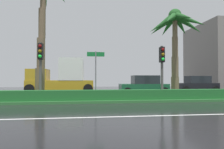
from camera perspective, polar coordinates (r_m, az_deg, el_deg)
name	(u,v)px	position (r m, az deg, el deg)	size (l,w,h in m)	color
ground_plane	(111,99)	(14.63, -0.32, -7.01)	(90.00, 42.00, 0.10)	black
near_lane_divider_stripe	(133,116)	(7.78, 5.98, -11.79)	(81.00, 0.14, 0.01)	white
median_strip	(113,99)	(13.63, 0.19, -6.91)	(85.50, 4.00, 0.15)	#2D6B33
median_hedge	(116,95)	(12.21, 1.03, -5.81)	(76.50, 0.70, 0.60)	#1E6028
palm_tree_mid_left	(43,0)	(14.63, -19.11, 19.51)	(4.41, 4.23, 8.33)	brown
palm_tree_centre_left	(175,28)	(15.15, 17.61, 12.48)	(4.00, 4.27, 6.22)	brown
traffic_signal_median_left	(40,60)	(12.53, -19.76, 3.84)	(0.28, 0.43, 3.44)	#4C4C47
traffic_signal_median_right	(162,62)	(12.88, 14.11, 3.36)	(0.28, 0.43, 3.34)	#4C4C47
street_name_sign	(96,68)	(12.58, -4.67, 1.75)	(1.10, 0.08, 3.00)	slate
box_truck_lead	(62,77)	(20.62, -14.18, -0.83)	(6.40, 2.64, 3.46)	#B28C1E
car_in_traffic_second	(144,85)	(18.35, 9.13, -3.07)	(4.30, 2.02, 1.72)	#195133
car_in_traffic_third	(197,84)	(23.40, 23.02, -2.58)	(4.30, 2.02, 1.72)	black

